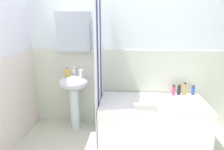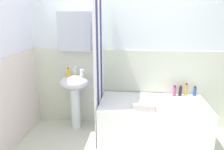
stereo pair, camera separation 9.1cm
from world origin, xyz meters
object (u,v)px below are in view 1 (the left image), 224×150
at_px(conditioner_bottle, 173,90).
at_px(soap_dispenser, 67,73).
at_px(lotion_bottle, 185,89).
at_px(toothbrush_cup, 81,73).
at_px(sink, 74,91).
at_px(bathtub, 152,120).
at_px(towel_folded, 144,105).
at_px(shampoo_bottle, 193,90).
at_px(body_wash_bottle, 179,90).

bearing_deg(conditioner_bottle, soap_dispenser, -175.85).
bearing_deg(lotion_bottle, toothbrush_cup, -175.39).
relative_size(sink, soap_dispenser, 6.44).
distance_m(sink, soap_dispenser, 0.29).
relative_size(bathtub, conditioner_bottle, 9.08).
bearing_deg(soap_dispenser, lotion_bottle, 4.95).
bearing_deg(towel_folded, bathtub, 59.57).
xyz_separation_m(conditioner_bottle, towel_folded, (-0.47, -0.51, -0.03)).
relative_size(sink, towel_folded, 3.12).
height_order(lotion_bottle, conditioner_bottle, lotion_bottle).
bearing_deg(bathtub, soap_dispenser, 172.69).
height_order(toothbrush_cup, shampoo_bottle, toothbrush_cup).
relative_size(shampoo_bottle, conditioner_bottle, 0.91).
relative_size(toothbrush_cup, body_wash_bottle, 0.63).
relative_size(soap_dispenser, body_wash_bottle, 0.84).
xyz_separation_m(bathtub, shampoo_bottle, (0.63, 0.31, 0.34)).
xyz_separation_m(bathtub, towel_folded, (-0.14, -0.24, 0.32)).
bearing_deg(toothbrush_cup, lotion_bottle, 4.61).
distance_m(toothbrush_cup, conditioner_bottle, 1.38).
bearing_deg(soap_dispenser, towel_folded, -19.83).
relative_size(soap_dispenser, lotion_bottle, 0.69).
xyz_separation_m(sink, shampoo_bottle, (1.78, 0.14, 0.00)).
relative_size(sink, conditioner_bottle, 5.24).
bearing_deg(lotion_bottle, sink, -175.26).
xyz_separation_m(soap_dispenser, shampoo_bottle, (1.86, 0.15, -0.28)).
xyz_separation_m(soap_dispenser, body_wash_bottle, (1.65, 0.14, -0.27)).
relative_size(sink, shampoo_bottle, 5.76).
xyz_separation_m(shampoo_bottle, body_wash_bottle, (-0.21, -0.01, 0.00)).
height_order(soap_dispenser, shampoo_bottle, soap_dispenser).
bearing_deg(towel_folded, shampoo_bottle, 35.47).
bearing_deg(body_wash_bottle, lotion_bottle, 8.25).
distance_m(toothbrush_cup, body_wash_bottle, 1.47).
distance_m(sink, conditioner_bottle, 1.48).
height_order(sink, conditioner_bottle, sink).
relative_size(bathtub, towel_folded, 5.41).
height_order(sink, shampoo_bottle, sink).
relative_size(sink, bathtub, 0.58).
relative_size(body_wash_bottle, towel_folded, 0.58).
bearing_deg(soap_dispenser, sink, 9.26).
xyz_separation_m(toothbrush_cup, bathtub, (1.03, -0.18, -0.61)).
bearing_deg(sink, toothbrush_cup, 6.41).
relative_size(soap_dispenser, towel_folded, 0.48).
bearing_deg(soap_dispenser, body_wash_bottle, 4.79).
bearing_deg(towel_folded, sink, 158.09).
xyz_separation_m(sink, towel_folded, (1.01, -0.41, -0.02)).
distance_m(bathtub, towel_folded, 0.42).
bearing_deg(sink, shampoo_bottle, 4.45).
bearing_deg(lotion_bottle, bathtub, -148.34).
bearing_deg(toothbrush_cup, shampoo_bottle, 4.30).
distance_m(soap_dispenser, bathtub, 1.39).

